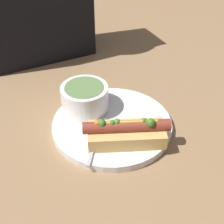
# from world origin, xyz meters

# --- Properties ---
(ground_plane) EXTENTS (4.00, 4.00, 0.00)m
(ground_plane) POSITION_xyz_m (0.00, 0.00, 0.00)
(ground_plane) COLOR #93704C
(dinner_plate) EXTENTS (0.24, 0.24, 0.02)m
(dinner_plate) POSITION_xyz_m (0.00, 0.00, 0.01)
(dinner_plate) COLOR white
(dinner_plate) RESTS_ON ground_plane
(hot_dog) EXTENTS (0.16, 0.11, 0.05)m
(hot_dog) POSITION_xyz_m (-0.00, -0.06, 0.04)
(hot_dog) COLOR #DBAD60
(hot_dog) RESTS_ON dinner_plate
(soup_bowl) EXTENTS (0.10, 0.10, 0.05)m
(soup_bowl) POSITION_xyz_m (-0.03, 0.07, 0.04)
(soup_bowl) COLOR white
(soup_bowl) RESTS_ON dinner_plate
(spoon) EXTENTS (0.11, 0.15, 0.01)m
(spoon) POSITION_xyz_m (-0.02, 0.01, 0.02)
(spoon) COLOR #B7B7BC
(spoon) RESTS_ON dinner_plate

